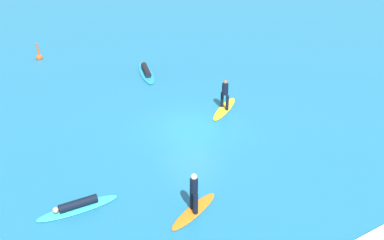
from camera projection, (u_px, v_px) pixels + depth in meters
name	position (u px, v px, depth m)	size (l,w,h in m)	color
ground_plane	(192.00, 129.00, 23.51)	(120.00, 120.00, 0.00)	#1E6B93
surfer_on_blue_board	(146.00, 71.00, 28.98)	(1.60, 3.37, 0.46)	#1E8CD1
surfer_on_yellow_board	(225.00, 102.00, 24.94)	(2.59, 2.00, 1.74)	yellow
surfer_on_orange_board	(194.00, 201.00, 17.97)	(2.66, 1.51, 1.82)	orange
surfer_on_teal_board	(77.00, 206.00, 18.29)	(3.24, 0.89, 0.44)	#33C6CC
marker_buoy	(39.00, 57.00, 30.92)	(0.43, 0.43, 1.19)	#E55119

